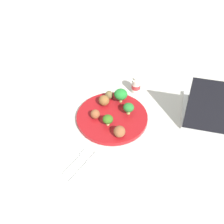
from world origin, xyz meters
TOP-DOWN VIEW (x-y plane):
  - ground_plane at (0.00, 0.00)m, footprint 4.00×4.00m
  - plate at (0.00, 0.00)m, footprint 0.28×0.28m
  - broccoli_floret_mid_right at (0.09, 0.01)m, footprint 0.05×0.05m
  - broccoli_floret_far_rim at (-0.05, -0.01)m, footprint 0.04×0.04m
  - broccoli_floret_back_right at (0.05, -0.05)m, footprint 0.04×0.04m
  - meatball_mid_left at (0.08, 0.07)m, footprint 0.03×0.03m
  - meatball_mid_right at (-0.04, 0.05)m, footprint 0.04×0.04m
  - meatball_back_right at (-0.07, -0.08)m, footprint 0.04×0.04m
  - meatball_near_rim at (0.04, 0.06)m, footprint 0.04×0.04m
  - napkin at (-0.25, -0.03)m, footprint 0.17×0.12m
  - fork at (-0.24, -0.01)m, footprint 0.12×0.02m
  - knife at (-0.24, -0.05)m, footprint 0.15×0.02m
  - yogurt_bottle at (0.19, -0.00)m, footprint 0.04×0.04m

SIDE VIEW (x-z plane):
  - ground_plane at x=0.00m, z-range 0.00..0.00m
  - napkin at x=-0.25m, z-range 0.00..0.01m
  - knife at x=-0.24m, z-range 0.00..0.01m
  - fork at x=-0.24m, z-range 0.00..0.01m
  - plate at x=0.00m, z-range 0.00..0.02m
  - meatball_mid_left at x=0.08m, z-range 0.02..0.05m
  - meatball_mid_right at x=-0.04m, z-range 0.02..0.05m
  - yogurt_bottle at x=0.19m, z-range 0.00..0.07m
  - meatball_back_right at x=-0.07m, z-range 0.02..0.06m
  - meatball_near_rim at x=0.04m, z-range 0.02..0.06m
  - broccoli_floret_far_rim at x=-0.05m, z-range 0.02..0.07m
  - broccoli_floret_back_right at x=0.05m, z-range 0.02..0.07m
  - broccoli_floret_mid_right at x=0.09m, z-range 0.02..0.08m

